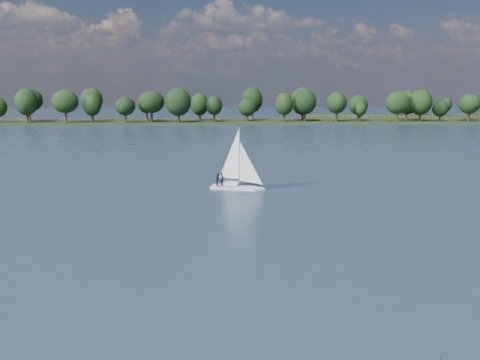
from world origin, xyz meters
name	(u,v)px	position (x,y,z in m)	size (l,w,h in m)	color
ground	(217,148)	(0.00, 100.00, 0.00)	(700.00, 700.00, 0.00)	#233342
far_shore	(214,122)	(0.00, 212.00, 0.00)	(660.00, 40.00, 1.50)	black
sailboat	(234,171)	(1.69, 44.39, 2.55)	(7.20, 3.85, 9.13)	silver
treeline	(185,104)	(-12.68, 208.31, 8.05)	(562.67, 74.33, 18.88)	black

